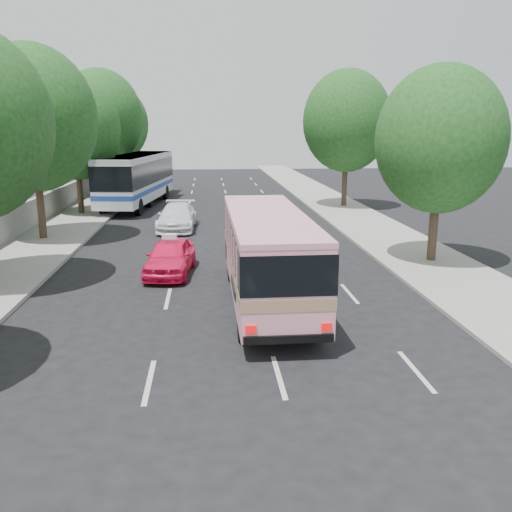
{
  "coord_description": "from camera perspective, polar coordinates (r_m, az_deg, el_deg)",
  "views": [
    {
      "loc": [
        -0.52,
        -13.19,
        5.51
      ],
      "look_at": [
        0.93,
        3.1,
        1.6
      ],
      "focal_mm": 38.0,
      "sensor_mm": 36.0,
      "label": 1
    }
  ],
  "objects": [
    {
      "name": "low_wall",
      "position": [
        34.91,
        -21.4,
        4.93
      ],
      "size": [
        0.3,
        90.0,
        1.5
      ],
      "primitive_type": "cube",
      "color": "#9E998E",
      "rests_on": "sidewalk_left"
    },
    {
      "name": "tree_right_far",
      "position": [
        38.35,
        9.69,
        14.18
      ],
      "size": [
        6.0,
        6.0,
        9.35
      ],
      "color": "#38281E",
      "rests_on": "ground"
    },
    {
      "name": "tree_left_e",
      "position": [
        43.86,
        -15.97,
        14.15
      ],
      "size": [
        6.3,
        6.3,
        9.82
      ],
      "color": "#38281E",
      "rests_on": "ground"
    },
    {
      "name": "tree_left_f",
      "position": [
        51.77,
        -14.51,
        13.57
      ],
      "size": [
        5.88,
        5.88,
        9.16
      ],
      "color": "#38281E",
      "rests_on": "ground"
    },
    {
      "name": "tree_right_near",
      "position": [
        23.09,
        19.08,
        11.97
      ],
      "size": [
        5.1,
        5.1,
        7.95
      ],
      "color": "#38281E",
      "rests_on": "ground"
    },
    {
      "name": "white_pickup",
      "position": [
        30.13,
        -8.31,
        4.11
      ],
      "size": [
        2.17,
        4.88,
        1.39
      ],
      "primitive_type": "imported",
      "rotation": [
        0.0,
        0.0,
        -0.05
      ],
      "color": "white",
      "rests_on": "ground"
    },
    {
      "name": "taxi_roof_sign",
      "position": [
        20.76,
        -9.1,
        2.02
      ],
      "size": [
        0.57,
        0.24,
        0.18
      ],
      "primitive_type": "cube",
      "rotation": [
        0.0,
        0.0,
        -0.11
      ],
      "color": "silver",
      "rests_on": "pink_taxi"
    },
    {
      "name": "sidewalk_left",
      "position": [
        34.56,
        -18.42,
        3.71
      ],
      "size": [
        4.0,
        90.0,
        0.15
      ],
      "primitive_type": "cube",
      "color": "#9E998E",
      "rests_on": "ground"
    },
    {
      "name": "sidewalk_right",
      "position": [
        34.82,
        10.01,
        4.23
      ],
      "size": [
        4.0,
        90.0,
        0.12
      ],
      "primitive_type": "cube",
      "color": "#9E998E",
      "rests_on": "ground"
    },
    {
      "name": "ground",
      "position": [
        14.3,
        -2.66,
        -9.22
      ],
      "size": [
        120.0,
        120.0,
        0.0
      ],
      "primitive_type": "plane",
      "color": "black",
      "rests_on": "ground"
    },
    {
      "name": "tour_coach_rear",
      "position": [
        42.91,
        -11.71,
        8.62
      ],
      "size": [
        3.46,
        11.85,
        3.5
      ],
      "rotation": [
        0.0,
        0.0,
        -0.08
      ],
      "color": "white",
      "rests_on": "ground"
    },
    {
      "name": "tree_left_d",
      "position": [
        36.03,
        -18.41,
        12.98
      ],
      "size": [
        5.52,
        5.52,
        8.6
      ],
      "color": "#38281E",
      "rests_on": "ground"
    },
    {
      "name": "tree_left_c",
      "position": [
        28.32,
        -22.39,
        13.71
      ],
      "size": [
        6.0,
        6.0,
        9.35
      ],
      "color": "#38281E",
      "rests_on": "ground"
    },
    {
      "name": "tour_coach_front",
      "position": [
        39.42,
        -12.4,
        8.29
      ],
      "size": [
        4.24,
        12.35,
        3.62
      ],
      "rotation": [
        0.0,
        0.0,
        -0.14
      ],
      "color": "silver",
      "rests_on": "ground"
    },
    {
      "name": "pink_taxi",
      "position": [
        20.93,
        -9.02,
        -0.06
      ],
      "size": [
        2.03,
        4.16,
        1.37
      ],
      "primitive_type": "imported",
      "rotation": [
        0.0,
        0.0,
        -0.11
      ],
      "color": "#FF1655",
      "rests_on": "ground"
    },
    {
      "name": "pink_bus",
      "position": [
        17.01,
        1.16,
        0.87
      ],
      "size": [
        2.38,
        9.11,
        2.9
      ],
      "rotation": [
        0.0,
        0.0,
        0.01
      ],
      "color": "pink",
      "rests_on": "ground"
    }
  ]
}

